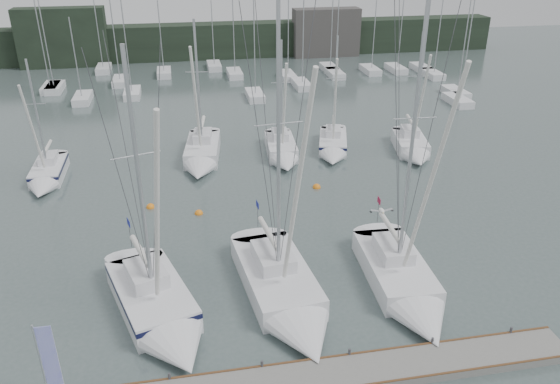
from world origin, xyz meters
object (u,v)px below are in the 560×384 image
Objects in this scene: sailboat_near_right at (407,291)px; sailboat_mid_b at (201,157)px; sailboat_near_center at (289,302)px; buoy_c at (151,207)px; sailboat_mid_c at (283,153)px; sailboat_mid_a at (46,177)px; buoy_a at (199,214)px; dock_banner at (47,363)px; sailboat_mid_d at (333,147)px; buoy_b at (317,188)px; sailboat_mid_e at (413,149)px; sailboat_near_left at (162,315)px.

sailboat_near_right is 1.31× the size of sailboat_mid_b.
sailboat_near_center reaches higher than buoy_c.
sailboat_near_center is 20.54m from sailboat_mid_c.
sailboat_near_center is 1.55× the size of sailboat_mid_c.
sailboat_mid_a is 12.05m from sailboat_mid_b.
buoy_a is 18.11m from dock_banner.
sailboat_mid_a is (-21.52, 19.04, -0.05)m from sailboat_near_right.
sailboat_near_center is 24.22m from sailboat_mid_a.
sailboat_near_center reaches higher than buoy_a.
sailboat_mid_d is 2.40× the size of dock_banner.
sailboat_mid_a reaches higher than buoy_c.
sailboat_mid_d is at bearing 10.86° from sailboat_mid_c.
sailboat_mid_b reaches higher than buoy_b.
buoy_c is (7.93, -5.68, -0.53)m from sailboat_mid_a.
sailboat_near_center is at bearing -95.93° from sailboat_mid_c.
sailboat_mid_b is at bearing -162.59° from sailboat_mid_d.
sailboat_near_right is at bearing 17.86° from dock_banner.
sailboat_mid_e is 19.36× the size of buoy_a.
sailboat_near_left is 1.32× the size of sailboat_mid_e.
sailboat_near_center reaches higher than sailboat_mid_d.
sailboat_near_right is at bearing -41.87° from sailboat_mid_a.
sailboat_mid_c is 0.99× the size of sailboat_mid_d.
dock_banner is at bearing -110.85° from buoy_a.
buoy_a is 0.96× the size of buoy_c.
buoy_a is at bearing 133.93° from sailboat_near_right.
sailboat_mid_c is 2.37× the size of dock_banner.
sailboat_mid_d reaches higher than buoy_a.
sailboat_mid_e reaches higher than buoy_c.
sailboat_mid_c is (3.60, 20.22, -0.03)m from sailboat_near_center.
dock_banner is at bearing -145.35° from sailboat_near_left.
buoy_b is at bearing -72.16° from sailboat_mid_c.
sailboat_mid_d is 0.96× the size of sailboat_mid_e.
buoy_a is at bearing -164.13° from buoy_b.
buoy_a is (-0.72, -8.83, -0.61)m from sailboat_mid_b.
sailboat_mid_e is 2.50× the size of dock_banner.
buoy_a is (-3.96, 11.62, -0.59)m from sailboat_near_center.
buoy_b is (-1.27, 14.36, -0.59)m from sailboat_near_right.
sailboat_mid_c is at bearing -174.56° from sailboat_mid_e.
sailboat_near_center is 26.70× the size of buoy_b.
sailboat_mid_b reaches higher than buoy_c.
dock_banner is (-3.97, -5.12, 2.38)m from sailboat_near_left.
sailboat_mid_c reaches higher than buoy_b.
sailboat_mid_b is 2.78× the size of dock_banner.
sailboat_near_center is 20.71m from sailboat_mid_b.
dock_banner is at bearing -124.54° from sailboat_mid_e.
sailboat_mid_b is 1.17× the size of sailboat_mid_c.
sailboat_near_left is 0.90× the size of sailboat_near_center.
buoy_a is 3.65m from buoy_c.
sailboat_near_left reaches higher than buoy_b.
sailboat_mid_b reaches higher than dock_banner.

